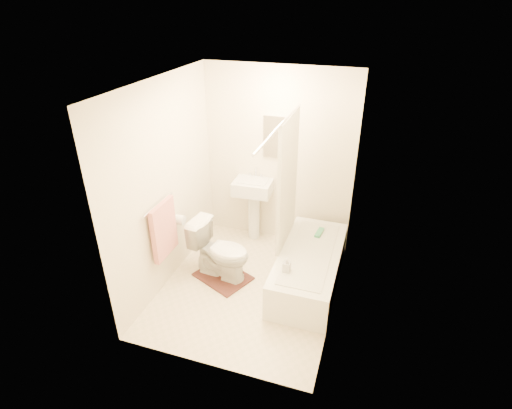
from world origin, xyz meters
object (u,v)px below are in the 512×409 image
(sink, at_px, (254,207))
(soap_bottle, at_px, (287,265))
(toilet, at_px, (221,251))
(bath_mat, at_px, (223,276))
(bathtub, at_px, (309,268))

(sink, height_order, soap_bottle, sink)
(toilet, height_order, bath_mat, toilet)
(sink, distance_m, bathtub, 1.25)
(bathtub, height_order, bath_mat, bathtub)
(sink, distance_m, bath_mat, 1.10)
(toilet, distance_m, bathtub, 1.09)
(sink, height_order, bathtub, sink)
(bath_mat, height_order, soap_bottle, soap_bottle)
(soap_bottle, bearing_deg, sink, 123.00)
(bathtub, xyz_separation_m, soap_bottle, (-0.18, -0.44, 0.31))
(toilet, xyz_separation_m, sink, (0.10, 0.96, 0.13))
(soap_bottle, bearing_deg, bath_mat, 166.38)
(bathtub, height_order, soap_bottle, soap_bottle)
(soap_bottle, bearing_deg, toilet, 165.01)
(toilet, distance_m, bath_mat, 0.36)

